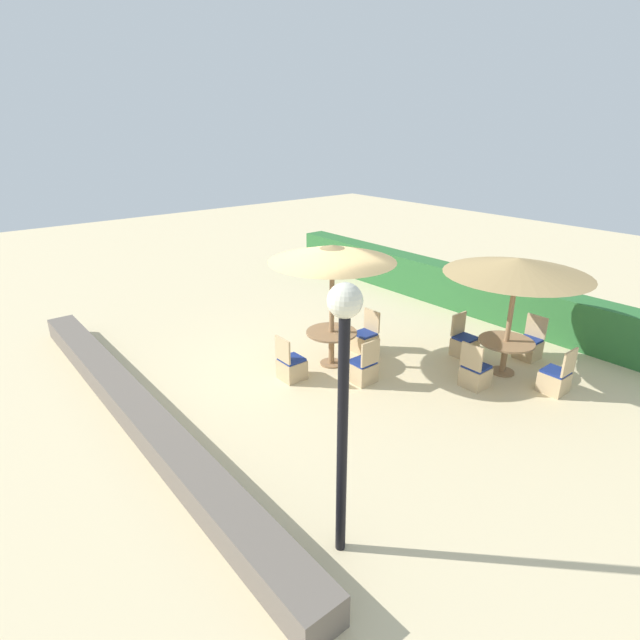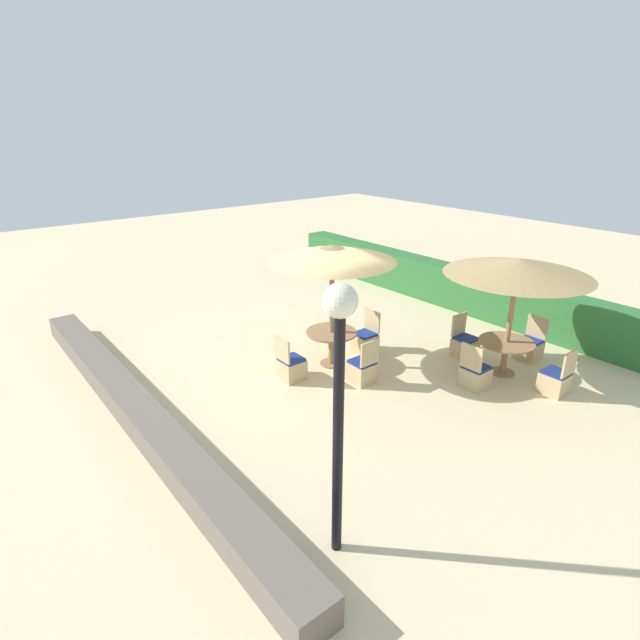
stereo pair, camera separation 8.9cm
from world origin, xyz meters
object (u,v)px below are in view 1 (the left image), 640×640
at_px(parasol_back_right, 518,267).
at_px(parasol_center, 332,254).
at_px(round_table_back_right, 506,347).
at_px(patio_chair_back_right_west, 464,344).
at_px(round_table_center, 331,339).
at_px(patio_chair_center_east, 363,369).
at_px(lamp_post, 344,373).
at_px(patio_chair_center_south, 291,367).
at_px(patio_chair_back_right_east, 555,379).
at_px(patio_chair_center_north, 365,340).
at_px(patio_chair_back_right_north, 529,347).
at_px(patio_chair_back_right_south, 475,374).

height_order(parasol_back_right, parasol_center, parasol_center).
bearing_deg(round_table_back_right, patio_chair_back_right_west, 177.05).
bearing_deg(round_table_center, patio_chair_center_east, -1.66).
distance_m(parasol_center, round_table_center, 1.80).
bearing_deg(round_table_back_right, patio_chair_center_east, -121.46).
height_order(lamp_post, round_table_center, lamp_post).
height_order(lamp_post, parasol_back_right, lamp_post).
bearing_deg(lamp_post, round_table_center, 140.85).
bearing_deg(round_table_back_right, lamp_post, -76.73).
xyz_separation_m(lamp_post, patio_chair_center_south, (-3.82, 2.07, -2.09)).
distance_m(parasol_center, patio_chair_center_south, 2.37).
bearing_deg(lamp_post, patio_chair_center_east, 132.64).
bearing_deg(patio_chair_back_right_west, patio_chair_back_right_east, 89.53).
bearing_deg(patio_chair_back_right_west, parasol_center, -30.98).
xyz_separation_m(parasol_back_right, round_table_center, (-2.51, -2.46, -1.65)).
bearing_deg(parasol_center, patio_chair_back_right_west, 59.02).
bearing_deg(patio_chair_back_right_west, patio_chair_center_east, -11.71).
xyz_separation_m(round_table_back_right, parasol_center, (-2.51, -2.46, 1.83)).
xyz_separation_m(patio_chair_back_right_west, parasol_center, (-1.51, -2.52, 2.13)).
height_order(patio_chair_back_right_west, patio_chair_center_east, same).
relative_size(parasol_back_right, patio_chair_back_right_west, 2.96).
xyz_separation_m(lamp_post, round_table_back_right, (-1.32, 5.58, -1.79)).
height_order(patio_chair_back_right_west, patio_chair_center_north, same).
distance_m(lamp_post, patio_chair_back_right_west, 6.44).
xyz_separation_m(patio_chair_back_right_north, patio_chair_back_right_east, (1.10, -1.00, 0.00)).
xyz_separation_m(patio_chair_back_right_south, round_table_center, (-2.49, -1.51, 0.32)).
bearing_deg(patio_chair_back_right_east, round_table_back_right, 91.86).
bearing_deg(round_table_back_right, patio_chair_center_south, -125.51).
bearing_deg(patio_chair_back_right_north, patio_chair_back_right_south, 90.60).
relative_size(patio_chair_center_north, patio_chair_center_east, 1.00).
relative_size(patio_chair_back_right_west, patio_chair_back_right_east, 1.00).
relative_size(patio_chair_back_right_south, round_table_center, 0.88).
bearing_deg(patio_chair_back_right_south, parasol_center, -148.73).
bearing_deg(patio_chair_center_south, round_table_center, 90.11).
relative_size(patio_chair_back_right_north, round_table_center, 0.88).
relative_size(lamp_post, round_table_back_right, 3.05).
height_order(patio_chair_center_north, patio_chair_center_east, same).
relative_size(parasol_back_right, round_table_center, 2.61).
distance_m(patio_chair_center_north, patio_chair_center_south, 2.04).
xyz_separation_m(parasol_center, patio_chair_center_north, (-0.01, 1.00, -2.13)).
bearing_deg(round_table_center, lamp_post, -39.15).
height_order(lamp_post, patio_chair_center_south, lamp_post).
distance_m(round_table_back_right, round_table_center, 3.52).
bearing_deg(patio_chair_center_east, parasol_center, 88.34).
xyz_separation_m(patio_chair_back_right_east, round_table_center, (-3.57, -2.50, 0.32)).
bearing_deg(round_table_back_right, patio_chair_back_right_south, -91.21).
bearing_deg(parasol_back_right, patio_chair_center_south, -125.51).
height_order(round_table_center, patio_chair_center_south, patio_chair_center_south).
xyz_separation_m(patio_chair_back_right_south, patio_chair_center_north, (-2.50, -0.52, 0.00)).
xyz_separation_m(round_table_center, patio_chair_center_south, (0.00, -1.05, -0.32)).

